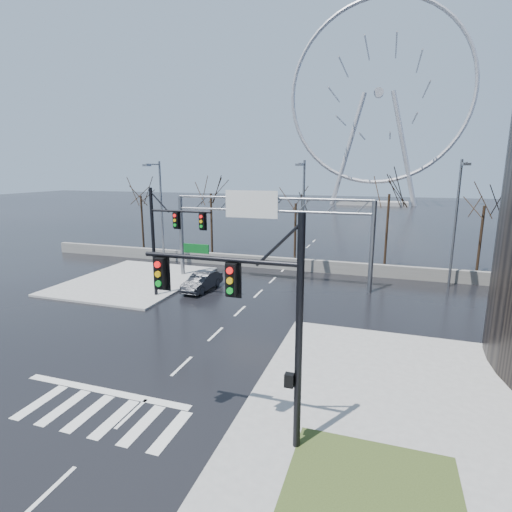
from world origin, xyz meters
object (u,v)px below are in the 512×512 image
at_px(signal_mast_far, 166,233).
at_px(signal_mast_near, 258,309).
at_px(ferris_wheel, 378,101).
at_px(car, 202,281).
at_px(sign_gantry, 265,221).

bearing_deg(signal_mast_far, signal_mast_near, -49.74).
bearing_deg(ferris_wheel, signal_mast_far, -97.20).
height_order(signal_mast_far, car, signal_mast_far).
height_order(sign_gantry, car, sign_gantry).
bearing_deg(car, sign_gantry, 44.79).
height_order(signal_mast_near, ferris_wheel, ferris_wheel).
distance_m(signal_mast_near, sign_gantry, 19.79).
relative_size(signal_mast_near, ferris_wheel, 0.16).
xyz_separation_m(signal_mast_far, sign_gantry, (5.49, 6.00, 0.35)).
relative_size(signal_mast_near, car, 1.89).
bearing_deg(ferris_wheel, car, -96.46).
distance_m(signal_mast_far, ferris_wheel, 89.30).
bearing_deg(signal_mast_far, car, 61.31).
xyz_separation_m(signal_mast_near, ferris_wheel, (-0.14, 99.04, 21.26)).
bearing_deg(sign_gantry, car, -140.04).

